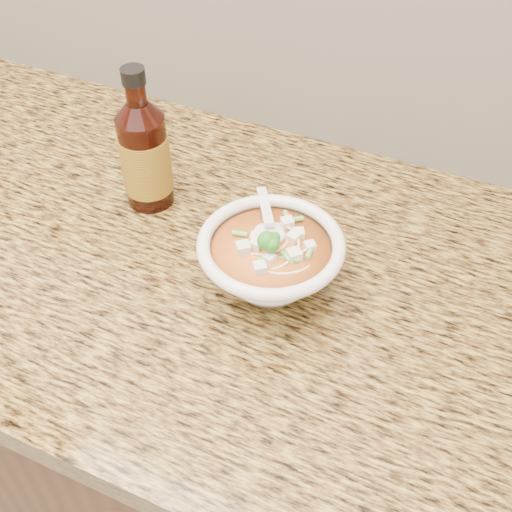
% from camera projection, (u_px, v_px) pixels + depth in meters
% --- Properties ---
extents(cabinet, '(4.00, 0.65, 0.86)m').
position_uv_depth(cabinet, '(133.00, 390.00, 1.27)').
color(cabinet, '#372110').
rests_on(cabinet, ground).
extents(counter_slab, '(4.00, 0.68, 0.04)m').
position_uv_depth(counter_slab, '(92.00, 220.00, 0.95)').
color(counter_slab, olive).
rests_on(counter_slab, cabinet).
extents(soup_bowl, '(0.18, 0.19, 0.10)m').
position_uv_depth(soup_bowl, '(271.00, 263.00, 0.80)').
color(soup_bowl, white).
rests_on(soup_bowl, counter_slab).
extents(hot_sauce_bottle, '(0.09, 0.09, 0.21)m').
position_uv_depth(hot_sauce_bottle, '(145.00, 155.00, 0.90)').
color(hot_sauce_bottle, '#360D07').
rests_on(hot_sauce_bottle, counter_slab).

